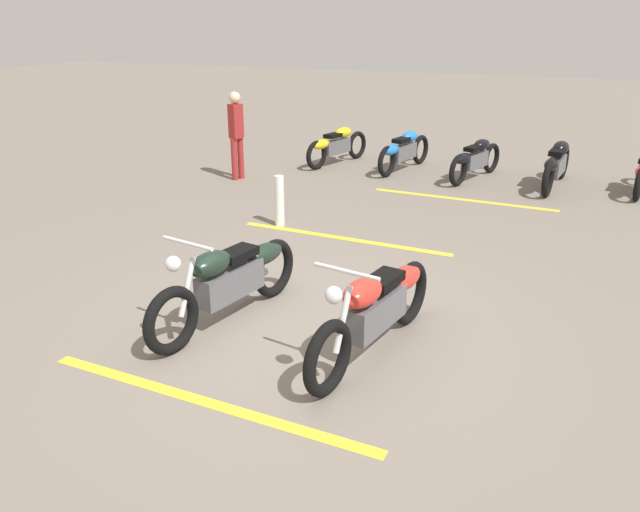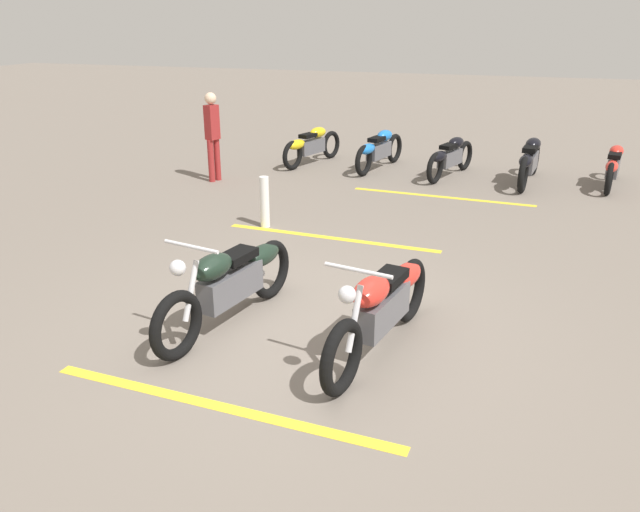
{
  "view_description": "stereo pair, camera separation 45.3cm",
  "coord_description": "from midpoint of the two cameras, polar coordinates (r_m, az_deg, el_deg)",
  "views": [
    {
      "loc": [
        -5.21,
        -2.34,
        3.01
      ],
      "look_at": [
        0.43,
        0.0,
        0.65
      ],
      "focal_mm": 35.22,
      "sensor_mm": 36.0,
      "label": 1
    },
    {
      "loc": [
        -5.37,
        -1.92,
        3.01
      ],
      "look_at": [
        0.43,
        0.0,
        0.65
      ],
      "focal_mm": 35.22,
      "sensor_mm": 36.0,
      "label": 2
    }
  ],
  "objects": [
    {
      "name": "ground_plane",
      "position": [
        6.45,
        -3.22,
        -6.72
      ],
      "size": [
        60.0,
        60.0,
        0.0
      ],
      "primitive_type": "plane",
      "color": "slate"
    },
    {
      "name": "motorcycle_bright_foreground",
      "position": [
        5.89,
        3.5,
        -4.55
      ],
      "size": [
        2.21,
        0.69,
        1.04
      ],
      "rotation": [
        0.0,
        0.0,
        2.95
      ],
      "color": "black",
      "rests_on": "ground"
    },
    {
      "name": "motorcycle_dark_foreground",
      "position": [
        6.5,
        -10.09,
        -2.3
      ],
      "size": [
        2.21,
        0.7,
        1.04
      ],
      "rotation": [
        0.0,
        0.0,
        2.95
      ],
      "color": "black",
      "rests_on": "ground"
    },
    {
      "name": "motorcycle_row_far_left",
      "position": [
        12.75,
        24.19,
        7.47
      ],
      "size": [
        1.95,
        0.45,
        0.74
      ],
      "rotation": [
        0.0,
        0.0,
        -0.17
      ],
      "color": "black",
      "rests_on": "ground"
    },
    {
      "name": "motorcycle_row_left",
      "position": [
        12.44,
        17.51,
        8.27
      ],
      "size": [
        2.19,
        0.41,
        0.83
      ],
      "rotation": [
        0.0,
        0.0,
        -0.12
      ],
      "color": "black",
      "rests_on": "ground"
    },
    {
      "name": "motorcycle_row_center",
      "position": [
        12.62,
        10.7,
        8.86
      ],
      "size": [
        1.93,
        0.68,
        0.75
      ],
      "rotation": [
        0.0,
        0.0,
        -0.3
      ],
      "color": "black",
      "rests_on": "ground"
    },
    {
      "name": "motorcycle_row_right",
      "position": [
        13.08,
        4.35,
        9.64
      ],
      "size": [
        2.03,
        0.57,
        0.77
      ],
      "rotation": [
        0.0,
        0.0,
        -0.23
      ],
      "color": "black",
      "rests_on": "ground"
    },
    {
      "name": "motorcycle_row_far_right",
      "position": [
        13.54,
        -1.81,
        10.03
      ],
      "size": [
        1.95,
        0.68,
        0.76
      ],
      "rotation": [
        0.0,
        0.0,
        -0.3
      ],
      "color": "black",
      "rests_on": "ground"
    },
    {
      "name": "bystander_near_row",
      "position": [
        12.24,
        -10.81,
        10.96
      ],
      "size": [
        0.28,
        0.25,
        1.67
      ],
      "rotation": [
        0.0,
        0.0,
        1.25
      ],
      "color": "maroon",
      "rests_on": "ground"
    },
    {
      "name": "bollard_post",
      "position": [
        9.46,
        -6.43,
        4.89
      ],
      "size": [
        0.14,
        0.14,
        0.77
      ],
      "primitive_type": "cylinder",
      "color": "white",
      "rests_on": "ground"
    },
    {
      "name": "parking_stripe_near",
      "position": [
        5.39,
        -11.7,
        -13.25
      ],
      "size": [
        0.28,
        3.2,
        0.01
      ],
      "primitive_type": "cube",
      "rotation": [
        0.0,
        0.0,
        1.52
      ],
      "color": "yellow",
      "rests_on": "ground"
    },
    {
      "name": "parking_stripe_mid",
      "position": [
        9.02,
        -0.45,
        1.65
      ],
      "size": [
        0.28,
        3.2,
        0.01
      ],
      "primitive_type": "cube",
      "rotation": [
        0.0,
        0.0,
        1.52
      ],
      "color": "yellow",
      "rests_on": "ground"
    },
    {
      "name": "parking_stripe_far",
      "position": [
        11.26,
        9.88,
        5.31
      ],
      "size": [
        0.28,
        3.2,
        0.01
      ],
      "primitive_type": "cube",
      "rotation": [
        0.0,
        0.0,
        1.52
      ],
      "color": "yellow",
      "rests_on": "ground"
    }
  ]
}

